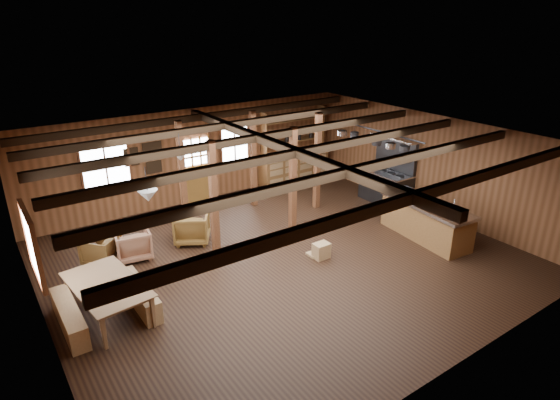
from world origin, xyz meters
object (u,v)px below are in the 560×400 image
at_px(armchair_b, 192,227).
at_px(kitchen_island, 426,220).
at_px(armchair_c, 133,244).
at_px(dining_table, 111,299).
at_px(commercial_range, 387,181).
at_px(armchair_a, 101,249).

bearing_deg(armchair_b, kitchen_island, 178.73).
xyz_separation_m(kitchen_island, armchair_c, (-6.44, 3.15, -0.11)).
bearing_deg(dining_table, kitchen_island, -105.66).
xyz_separation_m(commercial_range, dining_table, (-8.55, -1.08, -0.29)).
relative_size(armchair_b, armchair_c, 1.06).
bearing_deg(armchair_c, armchair_b, -171.10).
xyz_separation_m(kitchen_island, dining_table, (-7.50, 1.22, -0.13)).
distance_m(commercial_range, armchair_a, 8.22).
distance_m(commercial_range, dining_table, 8.62).
height_order(commercial_range, armchair_c, commercial_range).
relative_size(dining_table, armchair_b, 2.32).
relative_size(armchair_a, armchair_b, 0.85).
bearing_deg(armchair_b, dining_table, 68.49).
bearing_deg(commercial_range, dining_table, -172.78).
distance_m(armchair_a, armchair_c, 0.69).
xyz_separation_m(dining_table, armchair_c, (1.06, 1.94, 0.02)).
xyz_separation_m(armchair_b, armchair_c, (-1.50, -0.00, -0.02)).
bearing_deg(commercial_range, kitchen_island, -114.50).
height_order(commercial_range, armchair_b, commercial_range).
xyz_separation_m(dining_table, armchair_b, (2.56, 1.94, 0.04)).
bearing_deg(kitchen_island, armchair_c, 159.61).
relative_size(commercial_range, armchair_a, 2.73).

